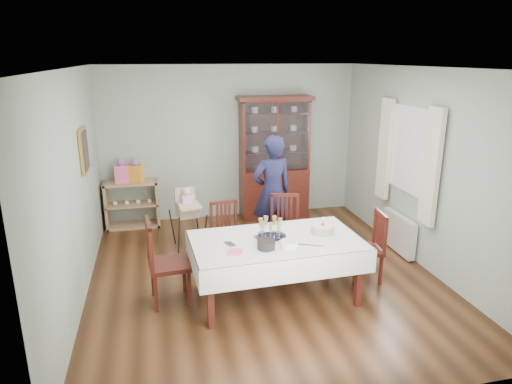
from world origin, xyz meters
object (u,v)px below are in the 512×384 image
object	(u,v)px
china_cabinet	(274,156)
gift_bag_pink	(121,172)
chair_far_right	(284,242)
gift_bag_orange	(136,171)
dining_table	(276,268)
champagne_tray	(270,232)
sideboard	(132,204)
chair_far_left	(227,248)
chair_end_right	(365,260)
high_chair	(188,224)
birthday_cake	(323,230)
chair_end_left	(169,278)
woman	(272,193)

from	to	relation	value
china_cabinet	gift_bag_pink	distance (m)	2.63
chair_far_right	gift_bag_orange	xyz separation A→B (m)	(-2.05, 1.87, 0.70)
dining_table	champagne_tray	size ratio (longest dim) A/B	5.26
sideboard	chair_far_right	distance (m)	2.87
dining_table	chair_far_left	distance (m)	1.08
chair_end_right	high_chair	xyz separation A→B (m)	(-2.17, 1.60, 0.10)
gift_bag_orange	gift_bag_pink	bearing A→B (deg)	-180.00
sideboard	birthday_cake	distance (m)	3.72
chair_far_right	gift_bag_pink	size ratio (longest dim) A/B	2.36
china_cabinet	sideboard	bearing A→B (deg)	179.51
birthday_cake	gift_bag_orange	world-z (taller)	gift_bag_orange
gift_bag_pink	dining_table	bearing A→B (deg)	-56.48
sideboard	chair_far_left	distance (m)	2.33
sideboard	high_chair	xyz separation A→B (m)	(0.86, -1.09, -0.03)
birthday_cake	gift_bag_orange	size ratio (longest dim) A/B	0.78
dining_table	chair_far_right	distance (m)	1.07
chair_end_right	champagne_tray	world-z (taller)	champagne_tray
chair_end_left	champagne_tray	bearing A→B (deg)	-100.30
chair_far_left	birthday_cake	xyz separation A→B (m)	(1.02, -0.95, 0.55)
high_chair	woman	bearing A→B (deg)	-23.64
birthday_cake	chair_far_right	bearing A→B (deg)	101.42
chair_end_right	gift_bag_pink	bearing A→B (deg)	-124.24
champagne_tray	gift_bag_orange	distance (m)	3.22
woman	chair_far_left	bearing A→B (deg)	23.57
high_chair	gift_bag_orange	size ratio (longest dim) A/B	2.33
champagne_tray	gift_bag_orange	bearing A→B (deg)	119.92
gift_bag_orange	chair_end_right	bearing A→B (deg)	-42.34
dining_table	china_cabinet	world-z (taller)	china_cabinet
dining_table	china_cabinet	xyz separation A→B (m)	(0.73, 2.86, 0.74)
sideboard	chair_end_left	distance (m)	2.74
woman	high_chair	size ratio (longest dim) A/B	1.84
woman	champagne_tray	bearing A→B (deg)	63.51
china_cabinet	chair_far_left	world-z (taller)	china_cabinet
sideboard	champagne_tray	world-z (taller)	champagne_tray
woman	high_chair	bearing A→B (deg)	-23.87
china_cabinet	chair_far_left	size ratio (longest dim) A/B	2.39
sideboard	chair_far_left	xyz separation A→B (m)	(1.33, -1.90, -0.13)
dining_table	chair_far_right	size ratio (longest dim) A/B	2.15
sideboard	high_chair	bearing A→B (deg)	-51.51
china_cabinet	sideboard	xyz separation A→B (m)	(-2.50, 0.02, -0.72)
birthday_cake	chair_end_left	bearing A→B (deg)	175.13
champagne_tray	gift_bag_orange	size ratio (longest dim) A/B	0.96
china_cabinet	chair_end_right	world-z (taller)	china_cabinet
chair_far_left	woman	xyz separation A→B (m)	(0.77, 0.54, 0.60)
chair_end_right	gift_bag_orange	distance (m)	4.02
woman	high_chair	xyz separation A→B (m)	(-1.24, 0.28, -0.50)
gift_bag_pink	birthday_cake	bearing A→B (deg)	-48.73
chair_far_right	birthday_cake	world-z (taller)	birthday_cake
high_chair	sideboard	bearing A→B (deg)	117.53
chair_far_right	dining_table	bearing A→B (deg)	-96.31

